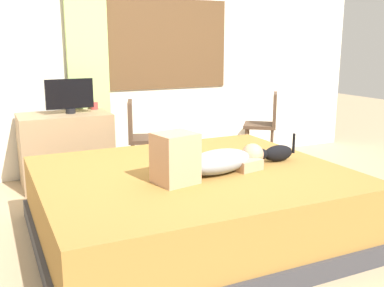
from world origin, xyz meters
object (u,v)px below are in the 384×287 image
bed (191,204)px  chair_spare (266,122)px  chair_by_desk (140,135)px  desk (66,149)px  cup (94,106)px  tv_monitor (70,96)px  cat (276,153)px  person_lying (208,160)px

bed → chair_spare: (1.73, 1.56, 0.25)m
chair_by_desk → desk: bearing=161.0°
desk → chair_by_desk: chair_by_desk is taller
chair_spare → cup: bearing=170.3°
tv_monitor → chair_by_desk: tv_monitor is taller
bed → cat: size_ratio=6.27×
desk → tv_monitor: (0.07, -0.00, 0.55)m
desk → cup: 0.57m
cat → chair_spare: (1.02, 1.62, -0.08)m
person_lying → tv_monitor: tv_monitor is taller
cup → chair_spare: chair_spare is taller
bed → cat: cat is taller
person_lying → tv_monitor: bearing=107.7°
tv_monitor → person_lying: bearing=-72.3°
desk → chair_by_desk: size_ratio=1.05×
cat → desk: desk is taller
tv_monitor → chair_by_desk: (0.65, -0.25, -0.41)m
person_lying → chair_spare: (1.69, 1.73, -0.13)m
tv_monitor → desk: bearing=180.0°
bed → cup: cup is taller
tv_monitor → cup: tv_monitor is taller
cup → chair_by_desk: (0.37, -0.43, -0.27)m
chair_spare → bed: bearing=-138.1°
cat → desk: (-1.33, 1.79, -0.22)m
bed → tv_monitor: (-0.55, 1.72, 0.66)m
cup → bed: bearing=-82.0°
cup → chair_by_desk: 0.63m
chair_by_desk → cat: bearing=-68.3°
person_lying → cat: person_lying is taller
bed → chair_spare: chair_spare is taller
chair_by_desk → cup: bearing=130.5°
desk → chair_spare: bearing=-3.9°
chair_by_desk → person_lying: bearing=-91.8°
bed → chair_spare: bearing=41.9°
bed → desk: desk is taller
cat → cup: 2.21m
cat → tv_monitor: (-1.27, 1.79, 0.33)m
chair_spare → cat: bearing=-122.2°
bed → person_lying: bearing=-74.0°
bed → chair_by_desk: chair_by_desk is taller
cat → chair_spare: chair_spare is taller
person_lying → chair_by_desk: bearing=88.2°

